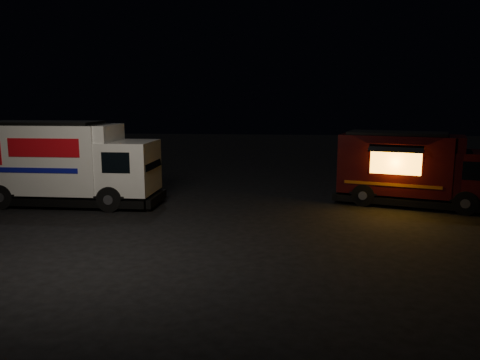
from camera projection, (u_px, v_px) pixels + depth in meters
The scene contains 3 objects.
ground at pixel (174, 227), 14.48m from camera, with size 80.00×80.00×0.00m, color black.
white_truck at pixel (69, 163), 17.39m from camera, with size 6.83×2.33×3.10m, color silver, non-canonical shape.
red_truck at pixel (417, 169), 17.26m from camera, with size 5.82×2.14×2.71m, color #370C0A, non-canonical shape.
Camera 1 is at (3.41, -13.76, 3.86)m, focal length 35.00 mm.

